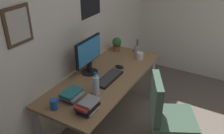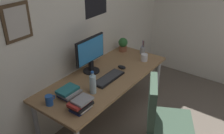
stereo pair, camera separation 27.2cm
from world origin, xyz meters
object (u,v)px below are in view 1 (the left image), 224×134
Objects in this scene: water_bottle at (96,85)px; book_stack_left at (72,95)px; potted_plant at (117,44)px; coffee_mug_far at (54,104)px; book_stack_right at (88,106)px; monitor at (89,54)px; coffee_mug_near at (140,56)px; office_chair at (166,115)px; computer_mouse at (120,67)px; pen_cup at (137,49)px; keyboard at (109,78)px.

water_bottle is 0.26m from book_stack_left.
water_bottle reaches higher than potted_plant.
coffee_mug_far is at bearing -174.78° from potted_plant.
book_stack_right reaches higher than book_stack_left.
coffee_mug_near is at bearing -30.77° from monitor.
water_bottle is 1.09× the size of book_stack_left.
coffee_mug_near is (0.68, 0.62, 0.25)m from office_chair.
coffee_mug_far is 0.32m from book_stack_right.
book_stack_right is at bearing -178.59° from coffee_mug_near.
office_chair is 8.64× the size of computer_mouse.
book_stack_left reaches higher than computer_mouse.
office_chair is 4.75× the size of pen_cup.
pen_cup is at bearing 41.03° from office_chair.
water_bottle is 1.15m from pen_cup.
water_bottle is at bearing 17.85° from book_stack_right.
monitor reaches higher than pen_cup.
coffee_mug_near is 0.22m from pen_cup.
pen_cup reaches higher than coffee_mug_far.
coffee_mug_near is at bearing 1.41° from book_stack_right.
coffee_mug_near is (0.97, -0.06, -0.06)m from water_bottle.
monitor is at bearing 86.96° from office_chair.
water_bottle is at bearing -136.86° from monitor.
monitor is 0.77m from coffee_mug_far.
keyboard is at bearing -177.41° from pen_cup.
book_stack_left is (-0.48, 0.85, 0.25)m from office_chair.
pen_cup is 1.44m from book_stack_right.
potted_plant is at bearing 77.15° from coffee_mug_near.
pen_cup is at bearing 3.52° from water_bottle.
monitor reaches higher than coffee_mug_far.
monitor is 0.76m from coffee_mug_near.
pen_cup is 0.93× the size of book_stack_right.
computer_mouse is 0.99× the size of coffee_mug_far.
water_bottle is 0.46m from coffee_mug_far.
office_chair is 0.96m from coffee_mug_near.
monitor is (0.05, 1.00, 0.44)m from office_chair.
monitor is 0.87m from pen_cup.
office_chair reaches higher than book_stack_right.
pen_cup is at bearing -5.02° from coffee_mug_far.
coffee_mug_far reaches higher than coffee_mug_near.
water_bottle is 0.30m from book_stack_right.
potted_plant is (1.47, 0.13, 0.05)m from coffee_mug_far.
pen_cup is (0.86, 0.75, 0.25)m from office_chair.
water_bottle is 2.00× the size of coffee_mug_near.
potted_plant is at bearing 17.83° from water_bottle.
pen_cup reaches higher than book_stack_left.
water_bottle is (-0.62, -0.06, 0.09)m from computer_mouse.
keyboard is at bearing 11.72° from book_stack_right.
book_stack_left is at bearing 139.90° from water_bottle.
keyboard is at bearing -14.49° from book_stack_left.
book_stack_left is (-0.20, 0.17, -0.06)m from water_bottle.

